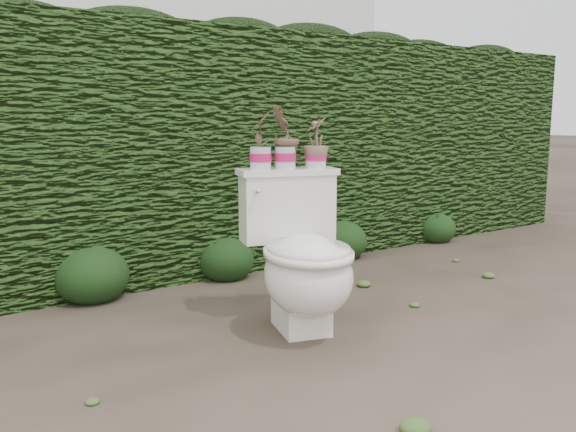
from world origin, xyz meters
TOP-DOWN VIEW (x-y plane):
  - ground at (0.00, 0.00)m, footprint 60.00×60.00m
  - hedge at (0.00, 1.60)m, footprint 8.00×1.00m
  - house_wall at (0.60, 6.00)m, footprint 8.00×3.50m
  - toilet at (0.22, 0.01)m, footprint 0.64×0.78m
  - potted_plant_left at (0.16, 0.28)m, footprint 0.17×0.17m
  - potted_plant_center at (0.28, 0.24)m, footprint 0.21×0.21m
  - potted_plant_right at (0.44, 0.19)m, footprint 0.18×0.18m
  - liriope_clump_2 at (-0.45, 1.12)m, footprint 0.42×0.42m
  - liriope_clump_3 at (0.41, 1.10)m, footprint 0.37×0.37m
  - liriope_clump_4 at (1.39, 1.11)m, footprint 0.39×0.39m
  - liriope_clump_5 at (2.43, 1.11)m, footprint 0.34×0.34m

SIDE VIEW (x-z plane):
  - ground at x=0.00m, z-range 0.00..0.00m
  - liriope_clump_5 at x=2.43m, z-range 0.00..0.27m
  - liriope_clump_3 at x=0.41m, z-range 0.00..0.29m
  - liriope_clump_4 at x=1.39m, z-range 0.00..0.31m
  - liriope_clump_2 at x=-0.45m, z-range 0.00..0.34m
  - toilet at x=0.22m, z-range -0.03..0.74m
  - hedge at x=0.00m, z-range 0.00..1.60m
  - potted_plant_right at x=0.44m, z-range 0.78..1.02m
  - potted_plant_left at x=0.16m, z-range 0.78..1.05m
  - potted_plant_center at x=0.28m, z-range 0.78..1.08m
  - house_wall at x=0.60m, z-range 0.00..4.00m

